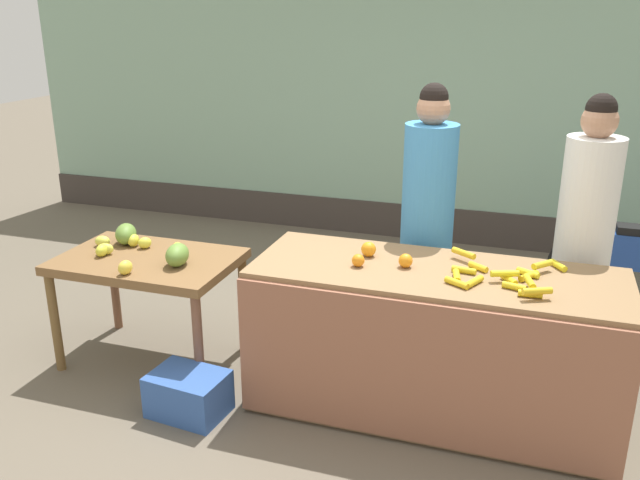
% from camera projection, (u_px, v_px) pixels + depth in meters
% --- Properties ---
extents(ground_plane, '(24.00, 24.00, 0.00)m').
position_uv_depth(ground_plane, '(345.00, 392.00, 4.20)').
color(ground_plane, '#665B4C').
extents(market_wall_back, '(9.16, 0.23, 2.99)m').
position_uv_depth(market_wall_back, '(438.00, 96.00, 6.57)').
color(market_wall_back, '#8CB299').
rests_on(market_wall_back, ground).
extents(fruit_stall_counter, '(2.09, 0.79, 0.89)m').
position_uv_depth(fruit_stall_counter, '(432.00, 342.00, 3.89)').
color(fruit_stall_counter, olive).
rests_on(fruit_stall_counter, ground).
extents(side_table_wooden, '(1.15, 0.75, 0.75)m').
position_uv_depth(side_table_wooden, '(148.00, 270.00, 4.39)').
color(side_table_wooden, brown).
rests_on(side_table_wooden, ground).
extents(banana_bunch_pile, '(0.65, 0.60, 0.07)m').
position_uv_depth(banana_bunch_pile, '(504.00, 276.00, 3.61)').
color(banana_bunch_pile, yellow).
rests_on(banana_bunch_pile, fruit_stall_counter).
extents(orange_pile, '(0.34, 0.26, 0.09)m').
position_uv_depth(orange_pile, '(378.00, 256.00, 3.86)').
color(orange_pile, orange).
rests_on(orange_pile, fruit_stall_counter).
extents(mango_papaya_pile, '(0.82, 0.67, 0.14)m').
position_uv_depth(mango_papaya_pile, '(143.00, 245.00, 4.40)').
color(mango_papaya_pile, yellow).
rests_on(mango_papaya_pile, side_table_wooden).
extents(vendor_woman_blue_shirt, '(0.34, 0.34, 1.86)m').
position_uv_depth(vendor_woman_blue_shirt, '(427.00, 227.00, 4.35)').
color(vendor_woman_blue_shirt, '#33333D').
rests_on(vendor_woman_blue_shirt, ground).
extents(vendor_woman_white_shirt, '(0.34, 0.34, 1.83)m').
position_uv_depth(vendor_woman_white_shirt, '(583.00, 243.00, 4.09)').
color(vendor_woman_white_shirt, '#33333D').
rests_on(vendor_woman_white_shirt, ground).
extents(produce_crate, '(0.47, 0.36, 0.26)m').
position_uv_depth(produce_crate, '(188.00, 394.00, 3.95)').
color(produce_crate, '#3359A5').
rests_on(produce_crate, ground).
extents(produce_sack, '(0.43, 0.38, 0.53)m').
position_uv_depth(produce_sack, '(308.00, 293.00, 5.01)').
color(produce_sack, maroon).
rests_on(produce_sack, ground).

